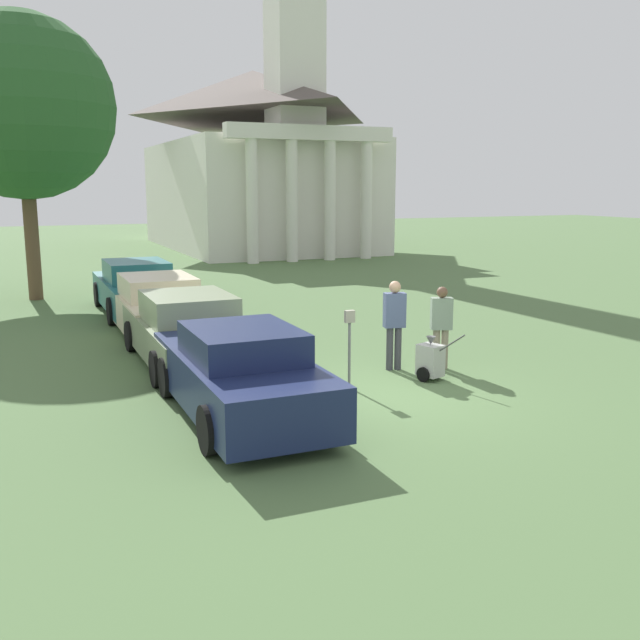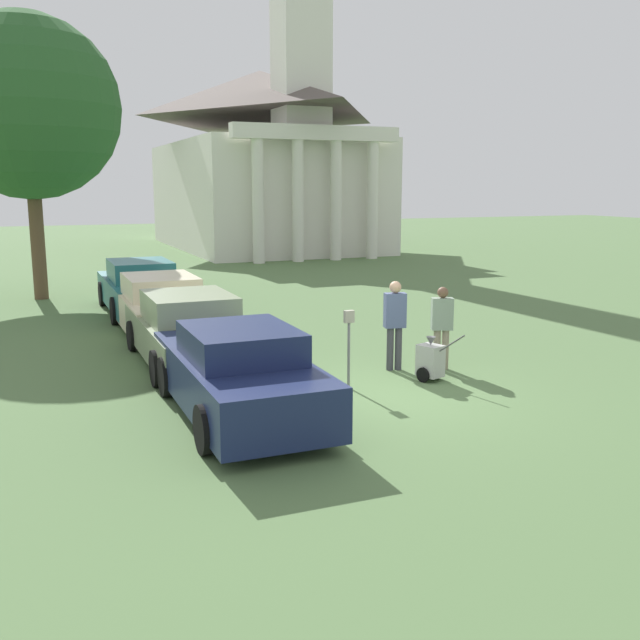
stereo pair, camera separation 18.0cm
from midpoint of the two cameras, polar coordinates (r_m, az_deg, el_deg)
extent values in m
plane|color=#517042|center=(12.62, 4.18, -6.05)|extent=(120.00, 120.00, 0.00)
cube|color=#19234C|center=(11.47, -6.88, -4.77)|extent=(1.84, 4.76, 0.79)
cube|color=#19234C|center=(11.14, -6.68, -1.84)|extent=(1.61, 2.00, 0.49)
cylinder|color=black|center=(12.73, -12.60, -4.51)|extent=(0.18, 0.70, 0.70)
cylinder|color=black|center=(13.15, -4.92, -3.80)|extent=(0.18, 0.70, 0.70)
cylinder|color=black|center=(9.97, -9.44, -8.67)|extent=(0.18, 0.70, 0.70)
cylinder|color=black|center=(10.50, 0.15, -7.52)|extent=(0.18, 0.70, 0.70)
cube|color=gray|center=(15.00, -10.92, -1.37)|extent=(1.89, 5.03, 0.72)
cube|color=gray|center=(14.68, -10.85, 0.96)|extent=(1.65, 2.12, 0.58)
cylinder|color=black|center=(16.39, -15.19, -1.27)|extent=(0.18, 0.68, 0.68)
cylinder|color=black|center=(16.73, -8.97, -0.78)|extent=(0.18, 0.68, 0.68)
cylinder|color=black|center=(13.39, -13.31, -3.83)|extent=(0.18, 0.68, 0.68)
cylinder|color=black|center=(13.79, -5.79, -3.16)|extent=(0.18, 0.68, 0.68)
cube|color=beige|center=(18.17, -13.18, 0.69)|extent=(1.87, 5.23, 0.77)
cube|color=beige|center=(17.87, -13.15, 2.63)|extent=(1.64, 2.20, 0.52)
cylinder|color=black|center=(19.67, -16.57, 0.56)|extent=(0.18, 0.64, 0.64)
cylinder|color=black|center=(19.94, -11.40, 0.93)|extent=(0.18, 0.64, 0.64)
cylinder|color=black|center=(16.51, -15.26, -1.26)|extent=(0.18, 0.64, 0.64)
cylinder|color=black|center=(16.83, -9.14, -0.79)|extent=(0.18, 0.64, 0.64)
cube|color=#23666B|center=(21.28, -14.72, 2.11)|extent=(1.89, 5.27, 0.76)
cube|color=#23666B|center=(20.99, -14.72, 3.82)|extent=(1.65, 2.22, 0.57)
cylinder|color=black|center=(22.81, -17.57, 1.98)|extent=(0.18, 0.75, 0.74)
cylinder|color=black|center=(23.04, -13.06, 2.29)|extent=(0.18, 0.75, 0.74)
cylinder|color=black|center=(19.60, -16.62, 0.67)|extent=(0.18, 0.75, 0.74)
cylinder|color=black|center=(19.87, -11.39, 1.05)|extent=(0.18, 0.75, 0.74)
cylinder|color=slate|center=(12.91, 1.96, -2.86)|extent=(0.05, 0.05, 1.22)
cube|color=gray|center=(12.76, 1.98, 0.29)|extent=(0.18, 0.09, 0.22)
cylinder|color=#3F3F47|center=(14.32, 5.89, -2.26)|extent=(0.14, 0.14, 0.87)
cylinder|color=#3F3F47|center=(14.27, 5.24, -2.30)|extent=(0.14, 0.14, 0.87)
cube|color=#4C597F|center=(14.14, 5.62, 0.79)|extent=(0.46, 0.31, 0.69)
sphere|color=tan|center=(14.07, 5.66, 2.64)|extent=(0.24, 0.24, 0.24)
cylinder|color=gray|center=(14.52, 9.59, -2.30)|extent=(0.14, 0.14, 0.81)
cylinder|color=gray|center=(14.49, 8.93, -2.31)|extent=(0.14, 0.14, 0.81)
cube|color=gray|center=(14.36, 9.34, 0.51)|extent=(0.47, 0.36, 0.64)
sphere|color=brown|center=(14.29, 9.39, 2.21)|extent=(0.22, 0.22, 0.22)
cube|color=#B2B2AD|center=(13.64, 8.44, -3.20)|extent=(0.49, 0.54, 0.60)
cone|color=#59595B|center=(13.55, 8.49, -1.64)|extent=(0.18, 0.18, 0.16)
cylinder|color=#4C4C4C|center=(13.27, 10.08, -1.87)|extent=(0.23, 0.57, 0.43)
cylinder|color=black|center=(13.54, 7.86, -4.35)|extent=(0.14, 0.28, 0.28)
cylinder|color=black|center=(13.86, 8.96, -4.03)|extent=(0.14, 0.28, 0.28)
cube|color=silver|center=(43.17, -5.36, 9.86)|extent=(9.97, 16.27, 6.07)
pyramid|color=#564C47|center=(43.48, -5.50, 17.48)|extent=(10.17, 16.60, 2.73)
cylinder|color=silver|center=(33.94, -5.61, 9.38)|extent=(0.56, 0.56, 5.76)
cylinder|color=silver|center=(34.60, -2.42, 9.45)|extent=(0.56, 0.56, 5.76)
cylinder|color=silver|center=(35.36, 0.65, 9.48)|extent=(0.56, 0.56, 5.76)
cylinder|color=silver|center=(36.22, 3.57, 9.49)|extent=(0.56, 0.56, 5.76)
cube|color=silver|center=(35.05, -0.88, 14.76)|extent=(8.48, 0.70, 0.70)
cube|color=silver|center=(37.86, -2.23, 23.55)|extent=(2.40, 2.40, 11.97)
cylinder|color=brown|center=(24.73, -22.22, 5.68)|extent=(0.44, 0.44, 3.61)
sphere|color=#285628|center=(24.78, -22.93, 15.45)|extent=(5.70, 5.70, 5.70)
camera|label=1|loc=(0.09, -90.38, -0.07)|focal=40.00mm
camera|label=2|loc=(0.09, 89.62, 0.07)|focal=40.00mm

